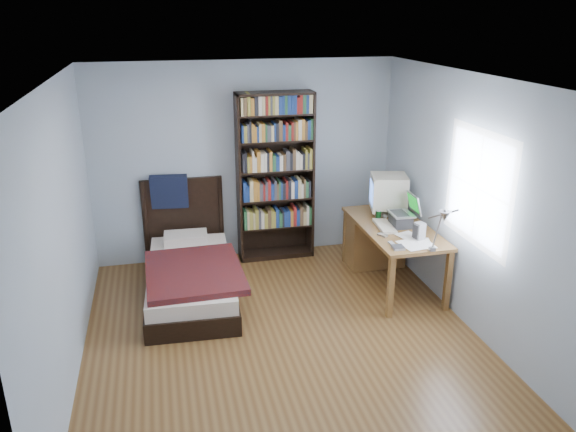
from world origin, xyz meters
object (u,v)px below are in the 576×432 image
Objects in this scene: desk_lamp at (443,220)px; speaker at (420,231)px; soda_can at (378,215)px; crt_monitor at (387,192)px; bookshelf at (275,177)px; laptop at (402,217)px; bed at (190,272)px; desk at (379,238)px; keyboard at (385,226)px.

desk_lamp is 0.78m from speaker.
soda_can is at bearing 93.32° from desk_lamp.
bookshelf reaches higher than crt_monitor.
laptop is 0.18× the size of bookshelf.
crt_monitor is 2.50m from bed.
bed is at bearing 172.17° from laptop.
speaker is (0.09, -0.86, 0.41)m from desk.
crt_monitor is at bearing 92.02° from laptop.
speaker is (0.03, -0.84, -0.18)m from crt_monitor.
desk_lamp is at bearing -31.67° from bed.
speaker is at bearing -56.84° from keyboard.
desk is 8.08× the size of speaker.
bookshelf is (-1.03, 1.12, 0.33)m from keyboard.
soda_can reaches higher than desk.
desk is 2.97× the size of crt_monitor.
keyboard is at bearing -114.48° from crt_monitor.
bookshelf is (-1.25, 1.54, 0.25)m from speaker.
desk_lamp is 1.37× the size of keyboard.
desk is 1.73m from desk_lamp.
keyboard is (-0.10, 1.09, -0.47)m from desk_lamp.
laptop reaches higher than soda_can.
laptop is at bearing -79.80° from desk.
bookshelf reaches higher than desk_lamp.
speaker is 2.59m from bed.
desk is 2.57× the size of desk_lamp.
desk is 0.62m from laptop.
laptop reaches higher than keyboard.
desk is 2.33m from bed.
soda_can is at bearing -1.88° from bed.
desk_lamp is at bearing -93.46° from crt_monitor.
desk_lamp is 1.19m from keyboard.
keyboard is 2.29× the size of speaker.
crt_monitor is (0.07, -0.02, 0.59)m from desk.
desk_lamp is at bearing -62.98° from bookshelf.
desk is 4.06× the size of laptop.
soda_can is at bearing 90.26° from speaker.
bed is at bearing -177.65° from crt_monitor.
crt_monitor is 4.76× the size of soda_can.
bed is (-2.29, 1.41, -0.95)m from desk_lamp.
bookshelf is (-1.22, 0.70, 0.06)m from crt_monitor.
bed reaches higher than laptop.
keyboard is (-0.19, -0.42, -0.26)m from crt_monitor.
speaker is 1.75× the size of soda_can.
crt_monitor is 0.53m from keyboard.
bookshelf is at bearing 112.89° from speaker.
soda_can is (-0.17, -0.17, -0.22)m from crt_monitor.
soda_can is (-0.10, -0.19, 0.37)m from desk.
crt_monitor is at bearing 71.09° from keyboard.
laptop reaches higher than desk.
bed reaches higher than keyboard.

